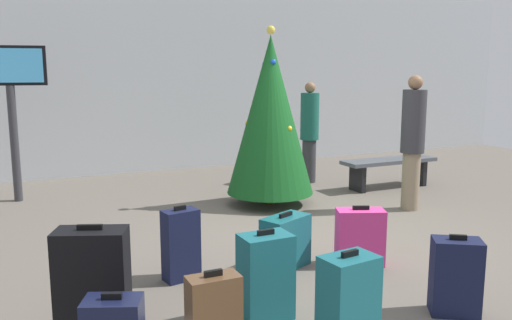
{
  "coord_description": "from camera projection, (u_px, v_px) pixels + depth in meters",
  "views": [
    {
      "loc": [
        -3.14,
        -5.09,
        1.92
      ],
      "look_at": [
        -0.61,
        0.34,
        0.9
      ],
      "focal_mm": 37.24,
      "sensor_mm": 36.0,
      "label": 1
    }
  ],
  "objects": [
    {
      "name": "suitcase_7",
      "position": [
        181.0,
        245.0,
        4.87
      ],
      "size": [
        0.35,
        0.24,
        0.7
      ],
      "color": "#141938",
      "rests_on": "ground_plane"
    },
    {
      "name": "suitcase_4",
      "position": [
        456.0,
        277.0,
        4.18
      ],
      "size": [
        0.44,
        0.4,
        0.65
      ],
      "color": "#141938",
      "rests_on": "ground_plane"
    },
    {
      "name": "holiday_tree",
      "position": [
        270.0,
        115.0,
        7.46
      ],
      "size": [
        1.23,
        1.23,
        2.52
      ],
      "color": "#4C3319",
      "rests_on": "ground_plane"
    },
    {
      "name": "ground_plane",
      "position": [
        315.0,
        237.0,
        6.17
      ],
      "size": [
        16.0,
        16.0,
        0.0
      ],
      "primitive_type": "plane",
      "color": "#665E54"
    },
    {
      "name": "suitcase_6",
      "position": [
        266.0,
        277.0,
        4.11
      ],
      "size": [
        0.4,
        0.27,
        0.71
      ],
      "color": "#19606B",
      "rests_on": "ground_plane"
    },
    {
      "name": "back_wall",
      "position": [
        185.0,
        77.0,
        10.26
      ],
      "size": [
        16.0,
        0.2,
        3.56
      ],
      "primitive_type": "cube",
      "color": "#B7BCC1",
      "rests_on": "ground_plane"
    },
    {
      "name": "suitcase_3",
      "position": [
        285.0,
        242.0,
        5.19
      ],
      "size": [
        0.56,
        0.44,
        0.55
      ],
      "color": "#19606B",
      "rests_on": "ground_plane"
    },
    {
      "name": "suitcase_0",
      "position": [
        348.0,
        308.0,
        3.51
      ],
      "size": [
        0.39,
        0.29,
        0.76
      ],
      "color": "#19606B",
      "rests_on": "ground_plane"
    },
    {
      "name": "suitcase_2",
      "position": [
        93.0,
        280.0,
        3.9
      ],
      "size": [
        0.58,
        0.45,
        0.81
      ],
      "color": "black",
      "rests_on": "ground_plane"
    },
    {
      "name": "flight_info_kiosk",
      "position": [
        11.0,
        91.0,
        7.61
      ],
      "size": [
        1.01,
        0.22,
        2.26
      ],
      "color": "#333338",
      "rests_on": "ground_plane"
    },
    {
      "name": "traveller_1",
      "position": [
        413.0,
        139.0,
        7.23
      ],
      "size": [
        0.42,
        0.42,
        1.85
      ],
      "color": "gray",
      "rests_on": "ground_plane"
    },
    {
      "name": "waiting_bench",
      "position": [
        389.0,
        166.0,
        8.7
      ],
      "size": [
        1.65,
        0.44,
        0.48
      ],
      "color": "#4C5159",
      "rests_on": "ground_plane"
    },
    {
      "name": "suitcase_5",
      "position": [
        214.0,
        320.0,
        3.46
      ],
      "size": [
        0.34,
        0.18,
        0.65
      ],
      "color": "brown",
      "rests_on": "ground_plane"
    },
    {
      "name": "traveller_0",
      "position": [
        309.0,
        130.0,
        9.05
      ],
      "size": [
        0.35,
        0.35,
        1.72
      ],
      "color": "#333338",
      "rests_on": "ground_plane"
    },
    {
      "name": "suitcase_1",
      "position": [
        360.0,
        237.0,
        5.27
      ],
      "size": [
        0.52,
        0.4,
        0.6
      ],
      "color": "#E5388C",
      "rests_on": "ground_plane"
    }
  ]
}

